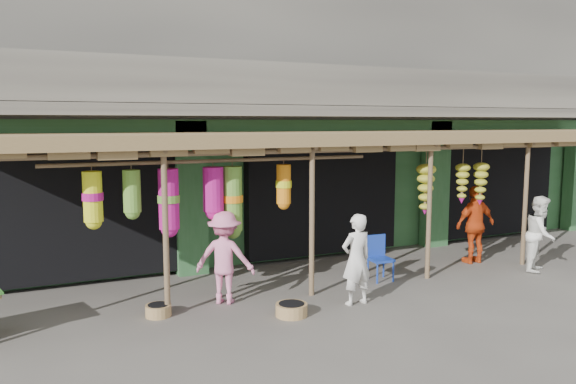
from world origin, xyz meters
name	(u,v)px	position (x,y,z in m)	size (l,w,h in m)	color
ground	(377,282)	(0.00, 0.00, 0.00)	(80.00, 80.00, 0.00)	#514C47
building	(273,107)	(0.00, 4.87, 3.37)	(16.40, 6.80, 7.00)	gray
awning	(350,143)	(-0.16, 0.80, 2.57)	(14.00, 2.70, 2.79)	brown
blue_chair	(379,255)	(0.11, 0.14, 0.47)	(0.42, 0.43, 0.84)	#1836A0
basket_mid	(292,310)	(-2.26, -1.00, 0.10)	(0.50, 0.50, 0.19)	olive
basket_right	(158,310)	(-4.13, -0.15, 0.09)	(0.40, 0.40, 0.18)	olive
person_front	(356,259)	(-1.06, -0.94, 0.75)	(0.55, 0.36, 1.51)	white
person_right	(540,234)	(3.38, -0.72, 0.76)	(0.74, 0.58, 1.52)	white
person_vendor	(475,225)	(2.68, 0.34, 0.83)	(0.97, 0.40, 1.65)	#D34313
person_shopper	(225,257)	(-2.98, 0.05, 0.77)	(0.99, 0.57, 1.53)	pink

